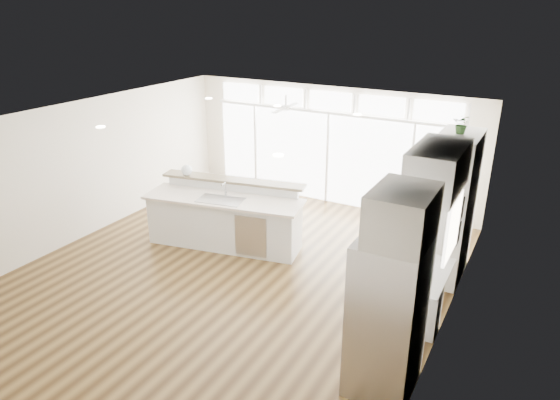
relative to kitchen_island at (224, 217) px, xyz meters
The scene contains 24 objects.
floor 1.30m from the kitchen_island, 47.37° to the right, with size 7.00×8.00×0.02m, color #422C14.
ceiling 2.39m from the kitchen_island, 47.37° to the right, with size 7.00×8.00×0.02m, color white.
wall_back 3.33m from the kitchen_island, 76.14° to the left, with size 7.00×0.04×2.70m, color silver.
wall_front 4.96m from the kitchen_island, 80.88° to the right, with size 7.00×0.04×2.70m, color silver.
wall_left 2.95m from the kitchen_island, 162.75° to the right, with size 0.04×8.00×2.70m, color silver.
wall_right 4.42m from the kitchen_island, 11.18° to the right, with size 0.04×8.00×2.70m, color silver.
glass_wall 3.22m from the kitchen_island, 75.89° to the left, with size 5.80×0.06×2.08m, color white.
transom_row 3.65m from the kitchen_island, 75.89° to the left, with size 5.90×0.06×0.40m, color white.
desk_window 4.38m from the kitchen_island, ahead, with size 0.04×0.85×0.85m, color silver.
ceiling_fan 2.72m from the kitchen_island, 81.90° to the left, with size 1.16×1.16×0.32m, color white.
recessed_lights 2.31m from the kitchen_island, 39.67° to the right, with size 3.40×3.00×0.02m, color white.
oven_cabinet 4.11m from the kitchen_island, 13.59° to the left, with size 0.64×1.20×2.50m, color white.
desk_nook 3.95m from the kitchen_island, ahead, with size 0.72×1.30×0.76m, color white.
upper_cabinets 4.35m from the kitchen_island, ahead, with size 0.64×1.30×0.64m, color white.
refrigerator 4.48m from the kitchen_island, 29.45° to the right, with size 0.76×0.90×2.00m, color #AFAFB4.
fridge_cabinet 4.83m from the kitchen_island, 29.08° to the right, with size 0.64×0.90×0.60m, color white.
framed_photos 4.31m from the kitchen_island, ahead, with size 0.06×0.22×0.80m, color black.
kitchen_island is the anchor object (origin of this frame).
rug 3.73m from the kitchen_island, 12.97° to the right, with size 0.92×0.66×0.01m, color #362011.
office_chair 3.79m from the kitchen_island, 14.89° to the right, with size 0.56×0.52×1.08m, color black.
fishbowl 1.25m from the kitchen_island, 168.44° to the left, with size 0.22×0.22×0.22m, color white.
monitor 3.89m from the kitchen_island, ahead, with size 0.09×0.53×0.44m, color black.
keyboard 3.70m from the kitchen_island, ahead, with size 0.12×0.32×0.02m, color silver.
potted_plant 4.53m from the kitchen_island, 13.59° to the left, with size 0.27×0.30×0.24m, color #2D5323.
Camera 1 is at (4.40, -6.27, 4.44)m, focal length 32.00 mm.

